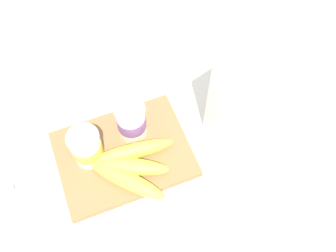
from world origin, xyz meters
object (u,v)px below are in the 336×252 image
yogurt_cup_back (131,121)px  banana_bunch (130,165)px  cereal_box (254,85)px  cutting_board (124,154)px  yogurt_cup_front (86,147)px  spoon (18,191)px

yogurt_cup_back → banana_bunch: size_ratio=0.48×
yogurt_cup_back → banana_bunch: 0.10m
cereal_box → yogurt_cup_back: (-0.27, 0.04, -0.05)m
cutting_board → cereal_box: cereal_box is taller
cutting_board → banana_bunch: (0.00, -0.04, 0.03)m
banana_bunch → yogurt_cup_front: bearing=140.8°
spoon → cereal_box: bearing=-0.2°
yogurt_cup_front → spoon: size_ratio=0.79×
banana_bunch → cereal_box: bearing=7.9°
cereal_box → yogurt_cup_back: cereal_box is taller
yogurt_cup_back → spoon: size_ratio=0.84×
cutting_board → yogurt_cup_back: (0.04, 0.04, 0.06)m
cereal_box → cutting_board: bearing=163.7°
cereal_box → yogurt_cup_back: 0.28m
yogurt_cup_front → yogurt_cup_back: 0.11m
yogurt_cup_back → cereal_box: bearing=-8.9°
cereal_box → spoon: (-0.55, 0.00, -0.12)m
yogurt_cup_front → banana_bunch: size_ratio=0.45×
cutting_board → spoon: cutting_board is taller
yogurt_cup_front → yogurt_cup_back: yogurt_cup_back is taller
cutting_board → yogurt_cup_front: bearing=165.8°
cutting_board → yogurt_cup_back: bearing=48.4°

